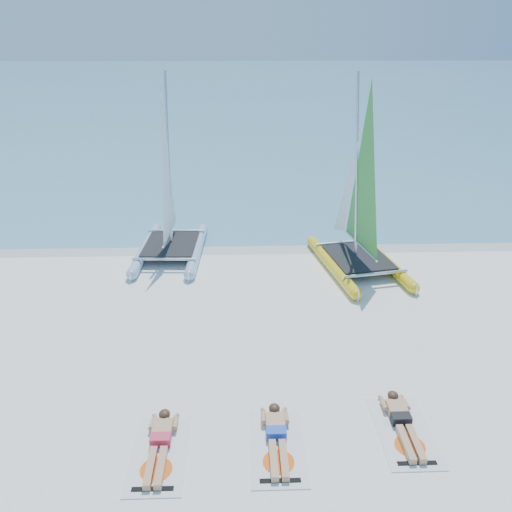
{
  "coord_description": "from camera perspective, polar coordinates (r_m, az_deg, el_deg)",
  "views": [
    {
      "loc": [
        -0.65,
        -10.59,
        6.93
      ],
      "look_at": [
        -0.27,
        1.2,
        1.57
      ],
      "focal_mm": 35.0,
      "sensor_mm": 36.0,
      "label": 1
    }
  ],
  "objects": [
    {
      "name": "catamaran_yellow",
      "position": [
        15.96,
        11.45,
        5.57
      ],
      "size": [
        2.87,
        4.86,
        6.03
      ],
      "rotation": [
        0.0,
        0.0,
        0.18
      ],
      "color": "yellow",
      "rests_on": "ground"
    },
    {
      "name": "sunbather_c",
      "position": [
        10.42,
        16.31,
        -17.59
      ],
      "size": [
        0.37,
        1.73,
        0.26
      ],
      "color": "tan",
      "rests_on": "towel_c"
    },
    {
      "name": "sunbather_a",
      "position": [
        9.8,
        -10.89,
        -20.11
      ],
      "size": [
        0.37,
        1.73,
        0.26
      ],
      "color": "tan",
      "rests_on": "towel_a"
    },
    {
      "name": "sea",
      "position": [
        73.92,
        -1.43,
        19.05
      ],
      "size": [
        140.0,
        115.0,
        0.01
      ],
      "primitive_type": "cube",
      "color": "#78BEC8",
      "rests_on": "ground"
    },
    {
      "name": "towel_a",
      "position": [
        9.75,
        -11.01,
        -21.35
      ],
      "size": [
        1.0,
        1.85,
        0.02
      ],
      "primitive_type": "cube",
      "color": "white",
      "rests_on": "ground"
    },
    {
      "name": "wet_sand_strip",
      "position": [
        17.53,
        0.41,
        1.16
      ],
      "size": [
        140.0,
        1.4,
        0.01
      ],
      "primitive_type": "cube",
      "color": "beige",
      "rests_on": "ground"
    },
    {
      "name": "towel_b",
      "position": [
        9.72,
        2.43,
        -20.99
      ],
      "size": [
        1.0,
        1.85,
        0.02
      ],
      "primitive_type": "cube",
      "color": "white",
      "rests_on": "ground"
    },
    {
      "name": "towel_c",
      "position": [
        10.36,
        16.56,
        -18.74
      ],
      "size": [
        1.0,
        1.85,
        0.02
      ],
      "primitive_type": "cube",
      "color": "white",
      "rests_on": "ground"
    },
    {
      "name": "ground",
      "position": [
        12.67,
        1.4,
        -8.72
      ],
      "size": [
        140.0,
        140.0,
        0.0
      ],
      "primitive_type": "plane",
      "color": "white",
      "rests_on": "ground"
    },
    {
      "name": "catamaran_blue",
      "position": [
        16.61,
        -10.01,
        6.01
      ],
      "size": [
        2.28,
        4.46,
        5.97
      ],
      "rotation": [
        0.0,
        0.0,
        -0.04
      ],
      "color": "#ABC0E1",
      "rests_on": "ground"
    },
    {
      "name": "sunbather_b",
      "position": [
        9.77,
        2.36,
        -19.74
      ],
      "size": [
        0.37,
        1.73,
        0.26
      ],
      "color": "tan",
      "rests_on": "towel_b"
    }
  ]
}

